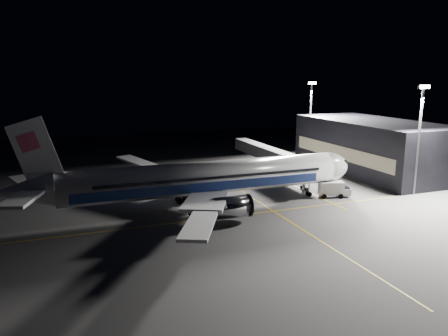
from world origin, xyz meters
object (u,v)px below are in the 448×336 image
floodlight_mast_north (310,113)px  safety_cone_a (212,190)px  airliner (199,179)px  jet_bridge (273,155)px  floodlight_mast_south (420,130)px  service_truck (334,189)px  safety_cone_b (213,193)px  baggage_tug (152,180)px  safety_cone_c (197,194)px

floodlight_mast_north → safety_cone_a: bearing=-147.8°
airliner → jet_bridge: 29.31m
floodlight_mast_south → safety_cone_a: (-35.43, 15.65, -12.03)m
floodlight_mast_north → service_truck: size_ratio=3.35×
airliner → jet_bridge: bearing=38.0°
floodlight_mast_south → safety_cone_b: 40.32m
service_truck → baggage_tug: (-29.77, 22.32, -0.83)m
airliner → floodlight_mast_south: size_ratio=2.97×
jet_bridge → baggage_tug: bearing=175.6°
safety_cone_c → airliner: bearing=-103.7°
service_truck → baggage_tug: 37.22m
floodlight_mast_north → safety_cone_c: (-39.08, -23.78, -12.11)m
baggage_tug → floodlight_mast_south: bearing=-13.5°
jet_bridge → floodlight_mast_south: 31.05m
safety_cone_a → safety_cone_c: size_ratio=1.29×
airliner → safety_cone_c: 9.76m
airliner → floodlight_mast_north: size_ratio=2.97×
baggage_tug → safety_cone_a: size_ratio=3.87×
safety_cone_a → safety_cone_b: safety_cone_a is taller
service_truck → baggage_tug: bearing=161.5°
jet_bridge → safety_cone_c: jet_bridge is taller
jet_bridge → safety_cone_c: (-21.08, -9.85, -4.32)m
jet_bridge → safety_cone_b: jet_bridge is taller
floodlight_mast_south → service_truck: floodlight_mast_south is taller
baggage_tug → safety_cone_a: 14.36m
floodlight_mast_north → baggage_tug: floodlight_mast_north is taller
safety_cone_a → safety_cone_c: safety_cone_a is taller
jet_bridge → safety_cone_b: 21.72m
safety_cone_a → safety_cone_c: (-3.66, -1.44, -0.08)m
baggage_tug → safety_cone_b: 15.94m
service_truck → safety_cone_a: bearing=167.7°
jet_bridge → safety_cone_c: 23.67m
floodlight_mast_north → baggage_tug: 48.16m
floodlight_mast_north → safety_cone_b: 45.61m
safety_cone_c → safety_cone_b: bearing=-22.6°
safety_cone_c → floodlight_mast_north: bearing=31.3°
airliner → safety_cone_a: (5.65, 9.64, -4.82)m
safety_cone_a → jet_bridge: bearing=25.8°
service_truck → safety_cone_b: 22.74m
floodlight_mast_north → floodlight_mast_south: 38.00m
floodlight_mast_north → baggage_tug: (-45.21, -11.84, -11.62)m
service_truck → safety_cone_b: service_truck is taller
service_truck → safety_cone_c: 25.85m
jet_bridge → floodlight_mast_south: (18.00, -24.07, 7.79)m
jet_bridge → floodlight_mast_south: size_ratio=1.66×
airliner → baggage_tug: size_ratio=23.31×
airliner → safety_cone_a: airliner is taller
floodlight_mast_south → baggage_tug: bearing=149.9°
jet_bridge → safety_cone_b: size_ratio=53.78×
jet_bridge → service_truck: (2.56, -20.23, -3.00)m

